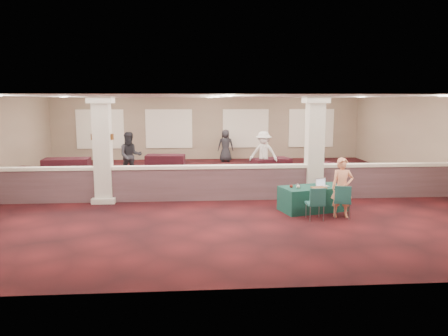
{
  "coord_description": "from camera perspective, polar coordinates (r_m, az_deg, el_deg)",
  "views": [
    {
      "loc": [
        -0.81,
        -14.81,
        3.12
      ],
      "look_at": [
        0.13,
        -2.0,
        1.09
      ],
      "focal_mm": 35.0,
      "sensor_mm": 36.0,
      "label": 1
    }
  ],
  "objects": [
    {
      "name": "near_table",
      "position": [
        12.59,
        11.49,
        -3.94
      ],
      "size": [
        1.96,
        1.32,
        0.69
      ],
      "primitive_type": "cube",
      "rotation": [
        0.0,
        0.0,
        0.26
      ],
      "color": "#0E3633",
      "rests_on": "ground"
    },
    {
      "name": "laptop_base",
      "position": [
        12.62,
        12.75,
        -2.31
      ],
      "size": [
        0.36,
        0.29,
        0.02
      ],
      "primitive_type": "cube",
      "rotation": [
        0.0,
        0.0,
        0.26
      ],
      "color": "silver",
      "rests_on": "near_table"
    },
    {
      "name": "column_left",
      "position": [
        13.66,
        -15.55,
        2.42
      ],
      "size": [
        0.72,
        0.72,
        3.2
      ],
      "color": "silver",
      "rests_on": "ground"
    },
    {
      "name": "yarn_cream",
      "position": [
        12.17,
        9.67,
        -2.42
      ],
      "size": [
        0.1,
        0.1,
        0.1
      ],
      "primitive_type": "sphere",
      "color": "beige",
      "rests_on": "near_table"
    },
    {
      "name": "knitting",
      "position": [
        12.34,
        12.28,
        -2.53
      ],
      "size": [
        0.44,
        0.37,
        0.03
      ],
      "primitive_type": "cube",
      "rotation": [
        0.0,
        0.0,
        0.26
      ],
      "color": "#BF621E",
      "rests_on": "near_table"
    },
    {
      "name": "far_table_front_right",
      "position": [
        16.24,
        11.81,
        -0.89
      ],
      "size": [
        2.12,
        1.56,
        0.77
      ],
      "primitive_type": "cube",
      "rotation": [
        0.0,
        0.0,
        0.36
      ],
      "color": "black",
      "rests_on": "ground"
    },
    {
      "name": "conf_chair_main",
      "position": [
        11.96,
        15.23,
        -3.89
      ],
      "size": [
        0.55,
        0.55,
        0.88
      ],
      "rotation": [
        0.0,
        0.0,
        -0.31
      ],
      "color": "#1B4F49",
      "rests_on": "ground"
    },
    {
      "name": "far_table_back_center",
      "position": [
        19.48,
        -7.66,
        0.71
      ],
      "size": [
        1.76,
        0.98,
        0.69
      ],
      "primitive_type": "cube",
      "rotation": [
        0.0,
        0.0,
        -0.08
      ],
      "color": "black",
      "rests_on": "ground"
    },
    {
      "name": "wall_right",
      "position": [
        17.29,
        26.48,
        3.0
      ],
      "size": [
        0.04,
        16.0,
        3.2
      ],
      "primitive_type": "cube",
      "color": "#846E5B",
      "rests_on": "ground"
    },
    {
      "name": "screen_glow",
      "position": [
        12.69,
        12.52,
        -1.8
      ],
      "size": [
        0.27,
        0.08,
        0.18
      ],
      "primitive_type": "cube",
      "rotation": [
        0.0,
        0.0,
        0.26
      ],
      "color": "silver",
      "rests_on": "near_table"
    },
    {
      "name": "column_right",
      "position": [
        13.92,
        11.72,
        2.68
      ],
      "size": [
        0.72,
        0.72,
        3.2
      ],
      "color": "silver",
      "rests_on": "ground"
    },
    {
      "name": "wall_back",
      "position": [
        22.87,
        -2.17,
        5.17
      ],
      "size": [
        16.0,
        0.04,
        3.2
      ],
      "primitive_type": "cube",
      "color": "#846E5B",
      "rests_on": "ground"
    },
    {
      "name": "far_table_back_left",
      "position": [
        18.92,
        -19.84,
        0.08
      ],
      "size": [
        1.85,
        0.99,
        0.73
      ],
      "primitive_type": "cube",
      "rotation": [
        0.0,
        0.0,
        0.05
      ],
      "color": "black",
      "rests_on": "ground"
    },
    {
      "name": "attendee_c",
      "position": [
        17.2,
        12.53,
        0.96
      ],
      "size": [
        0.85,
        1.01,
        1.56
      ],
      "primitive_type": "imported",
      "rotation": [
        0.0,
        0.0,
        1.03
      ],
      "color": "black",
      "rests_on": "ground"
    },
    {
      "name": "far_table_front_center",
      "position": [
        15.4,
        -8.34,
        -1.41
      ],
      "size": [
        1.92,
        1.16,
        0.73
      ],
      "primitive_type": "cube",
      "rotation": [
        0.0,
        0.0,
        0.15
      ],
      "color": "black",
      "rests_on": "ground"
    },
    {
      "name": "scissors",
      "position": [
        12.62,
        14.54,
        -2.4
      ],
      "size": [
        0.12,
        0.06,
        0.01
      ],
      "primitive_type": "cube",
      "rotation": [
        0.0,
        0.0,
        0.26
      ],
      "color": "red",
      "rests_on": "near_table"
    },
    {
      "name": "yarn_red",
      "position": [
        12.23,
        8.77,
        -2.37
      ],
      "size": [
        0.09,
        0.09,
        0.09
      ],
      "primitive_type": "sphere",
      "color": "maroon",
      "rests_on": "near_table"
    },
    {
      "name": "ceiling",
      "position": [
        14.83,
        -1.09,
        9.3
      ],
      "size": [
        16.0,
        16.0,
        0.02
      ],
      "primitive_type": "cube",
      "color": "silver",
      "rests_on": "wall_back"
    },
    {
      "name": "sconce_left",
      "position": [
        13.68,
        -16.77,
        3.91
      ],
      "size": [
        0.12,
        0.12,
        0.18
      ],
      "color": "brown",
      "rests_on": "column_left"
    },
    {
      "name": "conf_chair_side",
      "position": [
        11.56,
        11.94,
        -4.25
      ],
      "size": [
        0.45,
        0.46,
        0.87
      ],
      "rotation": [
        0.0,
        0.0,
        0.04
      ],
      "color": "#1B4F49",
      "rests_on": "ground"
    },
    {
      "name": "sconce_right",
      "position": [
        13.57,
        -14.46,
        3.97
      ],
      "size": [
        0.12,
        0.12,
        0.18
      ],
      "color": "brown",
      "rests_on": "column_left"
    },
    {
      "name": "far_table_back_right",
      "position": [
        18.52,
        6.14,
        0.27
      ],
      "size": [
        1.8,
        1.27,
        0.66
      ],
      "primitive_type": "cube",
      "rotation": [
        0.0,
        0.0,
        0.31
      ],
      "color": "black",
      "rests_on": "ground"
    },
    {
      "name": "attendee_a",
      "position": [
        17.35,
        -12.13,
        1.55
      ],
      "size": [
        0.99,
        0.69,
        1.87
      ],
      "primitive_type": "imported",
      "rotation": [
        0.0,
        0.0,
        0.24
      ],
      "color": "black",
      "rests_on": "ground"
    },
    {
      "name": "attendee_d",
      "position": [
        21.93,
        0.21,
        2.94
      ],
      "size": [
        0.82,
        0.47,
        1.62
      ],
      "primitive_type": "imported",
      "rotation": [
        0.0,
        0.0,
        3.09
      ],
      "color": "black",
      "rests_on": "ground"
    },
    {
      "name": "wall_front",
      "position": [
        7.02,
        2.51,
        -3.52
      ],
      "size": [
        16.0,
        0.04,
        3.2
      ],
      "primitive_type": "cube",
      "color": "#846E5B",
      "rests_on": "ground"
    },
    {
      "name": "partition_wall",
      "position": [
        13.57,
        -0.71,
        -1.85
      ],
      "size": [
        15.6,
        0.28,
        1.1
      ],
      "color": "#4E3439",
      "rests_on": "ground"
    },
    {
      "name": "ground",
      "position": [
        15.15,
        -1.05,
        -2.9
      ],
      "size": [
        16.0,
        16.0,
        0.0
      ],
      "primitive_type": "plane",
      "color": "#411013",
      "rests_on": "ground"
    },
    {
      "name": "woman",
      "position": [
        11.99,
        15.18,
        -2.49
      ],
      "size": [
        0.6,
        0.43,
        1.59
      ],
      "primitive_type": "imported",
      "rotation": [
        0.0,
        0.0,
        -0.08
      ],
      "color": "#F28969",
      "rests_on": "ground"
    },
    {
      "name": "far_table_front_left",
      "position": [
        16.26,
        -23.33,
        -1.43
      ],
      "size": [
        2.12,
        1.55,
        0.77
      ],
      "primitive_type": "cube",
      "rotation": [
        0.0,
        0.0,
        -0.35
      ],
      "color": "black",
      "rests_on": "ground"
    },
    {
      "name": "attendee_b",
      "position": [
        18.18,
        5.18,
        1.94
      ],
      "size": [
        1.26,
        0.88,
        1.8
      ],
      "primitive_type": "imported",
      "rotation": [
        0.0,
        0.0,
        -0.34
      ],
      "color": "silver",
      "rests_on": "ground"
    },
    {
      "name": "laptop_screen",
      "position": [
        12.69,
        12.51,
        -1.73
      ],
      "size": [
        0.3,
        0.09,
        0.21
      ],
      "primitive_type": "cube",
      "rotation": [
        0.0,
        0.0,
        0.26
      ],
      "color": "silver",
      "rests_on": "near_table"
    },
    {
      "name": "yarn_grey",
      "position": [
        12.4,
        9.59,
        -2.23
      ],
      "size": [
        0.1,
        0.1,
        0.1
      ],
      "primitive_type": "sphere",
      "color": "#525257",
      "rests_on": "near_table"
    }
  ]
}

